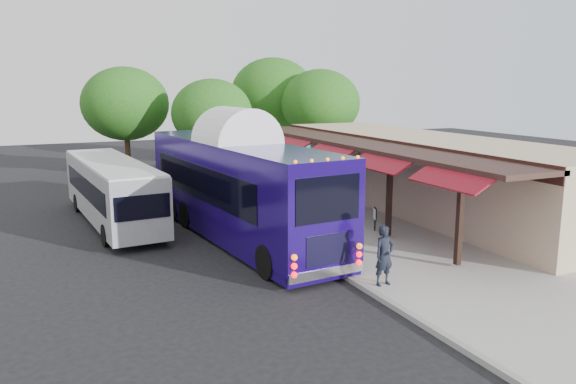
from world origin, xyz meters
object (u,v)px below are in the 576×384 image
city_bus (112,189)px  ped_b (321,223)px  coach_bus (238,183)px  ped_d (294,182)px  ped_c (311,211)px  sign_board (375,215)px  ped_a (384,255)px

city_bus → ped_b: size_ratio=5.42×
coach_bus → ped_d: 7.20m
ped_c → ped_d: (2.22, 6.45, -0.05)m
ped_b → ped_d: 8.85m
city_bus → ped_d: size_ratio=5.68×
ped_b → city_bus: bearing=-56.8°
sign_board → ped_a: bearing=-100.6°
ped_b → ped_c: bearing=-112.5°
ped_a → ped_b: (0.00, 4.06, 0.06)m
ped_c → ped_d: 6.82m
ped_c → sign_board: 2.71m
coach_bus → ped_c: size_ratio=6.74×
coach_bus → sign_board: bearing=-24.5°
ped_c → coach_bus: bearing=-57.8°
ped_a → ped_d: 12.77m
ped_b → sign_board: bearing=-162.5°
ped_a → ped_c: ped_c is taller
ped_b → sign_board: 3.51m
ped_a → sign_board: bearing=52.7°
coach_bus → ped_c: bearing=-30.9°
sign_board → city_bus: bearing=166.0°
ped_b → ped_c: ped_c is taller
ped_a → ped_d: ped_d is taller
sign_board → ped_b: bearing=-136.7°
ped_d → sign_board: size_ratio=1.90×
ped_d → ped_c: bearing=68.5°
coach_bus → ped_d: size_ratio=7.09×
city_bus → sign_board: 11.48m
sign_board → ped_c: bearing=-172.1°
ped_a → ped_d: (2.80, 12.46, 0.01)m
ped_a → ped_b: ped_b is taller
coach_bus → sign_board: (5.26, -1.82, -1.41)m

